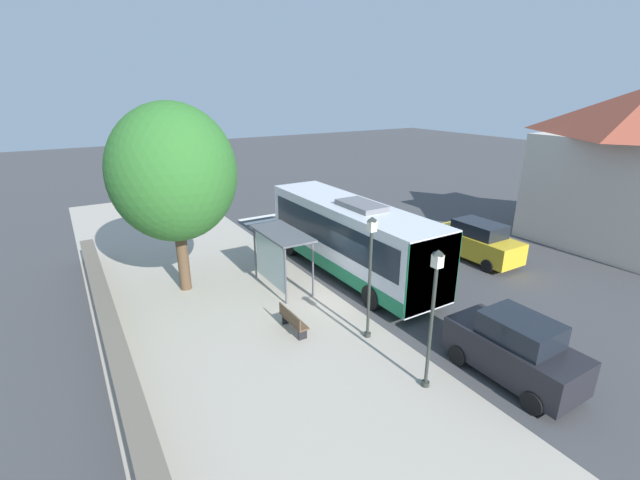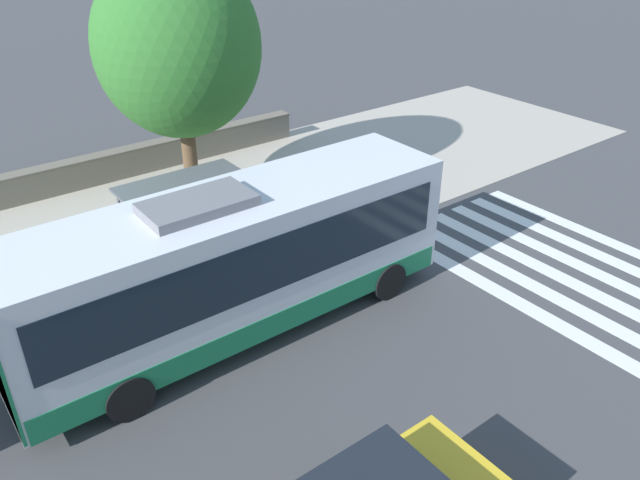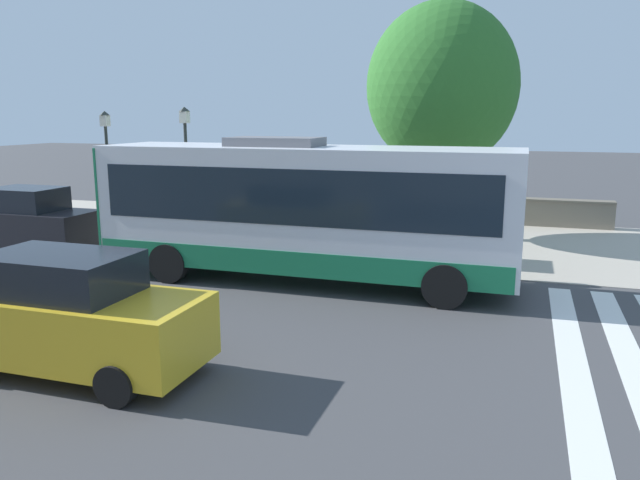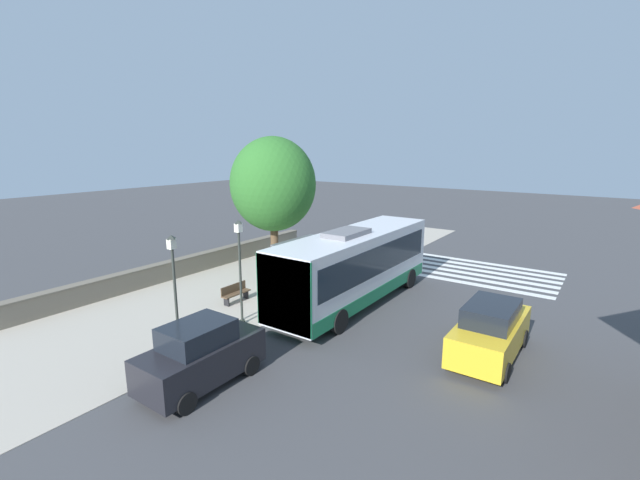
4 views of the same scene
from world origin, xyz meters
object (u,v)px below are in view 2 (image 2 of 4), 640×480
Objects in this scene: bus at (235,260)px; shade_tree at (178,47)px; bus_shelter at (181,196)px; bench at (44,270)px; pedestrian at (342,215)px.

bus is 8.05m from shade_tree.
bus_shelter reaches higher than bench.
bus reaches higher than pedestrian.
bench is at bearing -112.27° from pedestrian.
bus_shelter is at bearing 173.57° from bus.
shade_tree is (-5.41, -2.02, 4.08)m from pedestrian.
shade_tree reaches higher than bench.
bench is (-4.68, -3.13, -1.40)m from bus.
bus_shelter is 5.07m from shade_tree.
bus is at bearing 33.82° from bench.
bench is at bearing -146.18° from bus.
bus_shelter is 4.06m from bench.
shade_tree is (-2.32, 5.53, 4.60)m from bench.
bus is 1.33× the size of shade_tree.
bus is 6.70× the size of bench.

